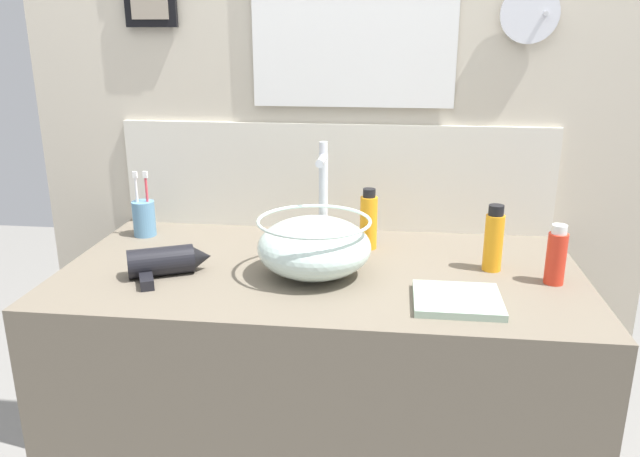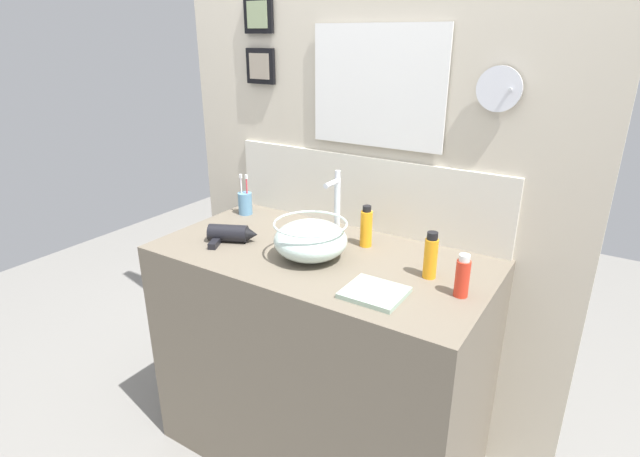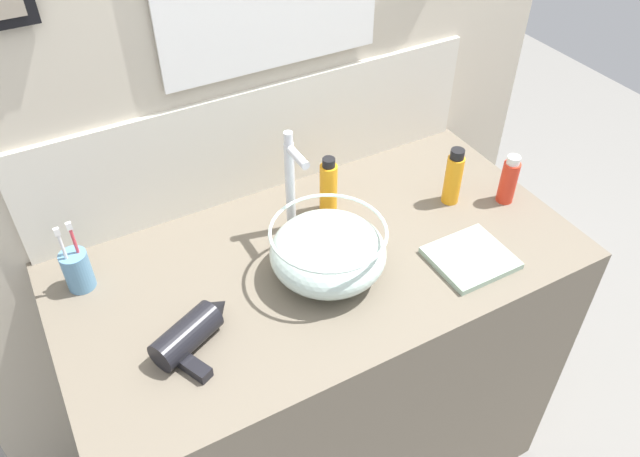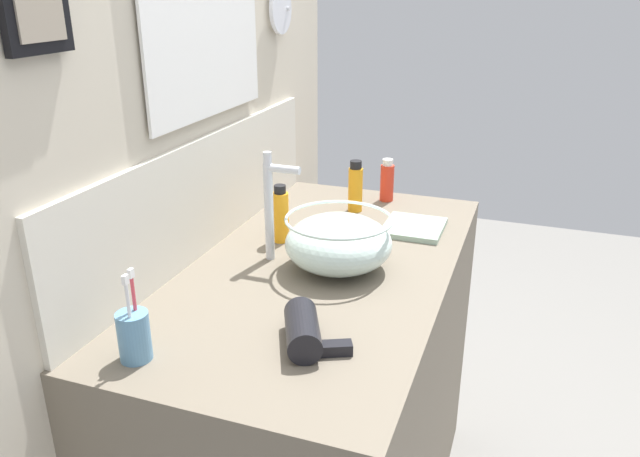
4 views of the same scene
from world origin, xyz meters
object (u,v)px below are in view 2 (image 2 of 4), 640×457
(glass_bowl_sink, at_px, (311,239))
(lotion_bottle, at_px, (431,256))
(faucet, at_px, (336,203))
(spray_bottle, at_px, (366,227))
(hair_drier, at_px, (231,234))
(hand_towel, at_px, (374,293))
(shampoo_bottle, at_px, (462,277))
(toothbrush_cup, at_px, (245,203))

(glass_bowl_sink, bearing_deg, lotion_bottle, 11.15)
(faucet, bearing_deg, spray_bottle, 13.14)
(hair_drier, distance_m, hand_towel, 0.68)
(glass_bowl_sink, relative_size, spray_bottle, 1.65)
(shampoo_bottle, bearing_deg, lotion_bottle, 151.91)
(glass_bowl_sink, distance_m, spray_bottle, 0.24)
(hand_towel, bearing_deg, faucet, 136.64)
(glass_bowl_sink, bearing_deg, faucet, 90.00)
(spray_bottle, bearing_deg, hand_towel, -58.33)
(hair_drier, bearing_deg, hand_towel, -7.19)
(hair_drier, bearing_deg, faucet, 32.45)
(shampoo_bottle, bearing_deg, faucet, 163.32)
(lotion_bottle, height_order, hand_towel, lotion_bottle)
(glass_bowl_sink, xyz_separation_m, lotion_bottle, (0.43, 0.08, 0.01))
(glass_bowl_sink, relative_size, toothbrush_cup, 1.44)
(shampoo_bottle, bearing_deg, glass_bowl_sink, -178.55)
(glass_bowl_sink, xyz_separation_m, hair_drier, (-0.35, -0.04, -0.04))
(faucet, xyz_separation_m, shampoo_bottle, (0.56, -0.17, -0.09))
(toothbrush_cup, bearing_deg, spray_bottle, -2.98)
(toothbrush_cup, height_order, hand_towel, toothbrush_cup)
(spray_bottle, bearing_deg, shampoo_bottle, -23.95)
(hand_towel, bearing_deg, glass_bowl_sink, 158.74)
(hair_drier, height_order, lotion_bottle, lotion_bottle)
(glass_bowl_sink, relative_size, shampoo_bottle, 1.91)
(hair_drier, xyz_separation_m, spray_bottle, (0.47, 0.25, 0.04))
(glass_bowl_sink, distance_m, faucet, 0.20)
(shampoo_bottle, height_order, lotion_bottle, lotion_bottle)
(hand_towel, bearing_deg, toothbrush_cup, 156.42)
(hair_drier, xyz_separation_m, shampoo_bottle, (0.91, 0.06, 0.03))
(faucet, bearing_deg, lotion_bottle, -12.82)
(glass_bowl_sink, height_order, lotion_bottle, lotion_bottle)
(glass_bowl_sink, xyz_separation_m, hand_towel, (0.33, -0.13, -0.06))
(glass_bowl_sink, relative_size, faucet, 0.93)
(lotion_bottle, relative_size, hand_towel, 0.88)
(toothbrush_cup, xyz_separation_m, lotion_bottle, (0.94, -0.16, 0.03))
(glass_bowl_sink, distance_m, hand_towel, 0.36)
(hair_drier, relative_size, lotion_bottle, 1.25)
(glass_bowl_sink, height_order, shampoo_bottle, shampoo_bottle)
(glass_bowl_sink, xyz_separation_m, faucet, (0.00, 0.18, 0.09))
(toothbrush_cup, bearing_deg, hair_drier, -59.22)
(faucet, relative_size, shampoo_bottle, 2.04)
(faucet, bearing_deg, toothbrush_cup, 173.30)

